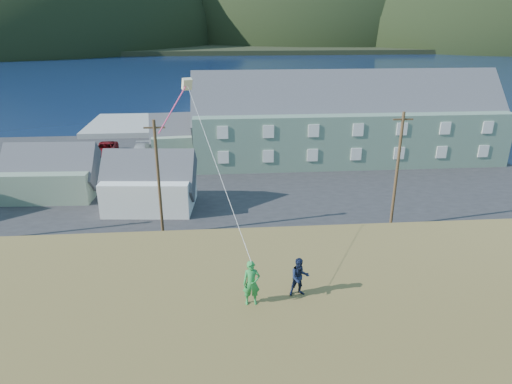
% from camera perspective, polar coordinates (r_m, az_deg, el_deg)
% --- Properties ---
extents(ground, '(900.00, 900.00, 0.00)m').
position_cam_1_polar(ground, '(36.58, -6.40, -6.34)').
color(ground, '#0A1638').
rests_on(ground, ground).
extents(grass_strip, '(110.00, 8.00, 0.10)m').
position_cam_1_polar(grass_strip, '(34.80, -6.48, -7.80)').
color(grass_strip, '#4C3D19').
rests_on(grass_strip, ground).
extents(waterfront_lot, '(72.00, 36.00, 0.12)m').
position_cam_1_polar(waterfront_lot, '(52.21, -5.95, 2.43)').
color(waterfront_lot, '#28282B').
rests_on(waterfront_lot, ground).
extents(wharf, '(26.00, 14.00, 0.90)m').
position_cam_1_polar(wharf, '(74.61, -10.32, 8.32)').
color(wharf, gray).
rests_on(wharf, ground).
extents(far_shore, '(900.00, 320.00, 2.00)m').
position_cam_1_polar(far_shore, '(362.73, -5.08, 18.86)').
color(far_shore, black).
rests_on(far_shore, ground).
extents(far_hills, '(760.00, 265.00, 143.00)m').
position_cam_1_polar(far_hills, '(313.97, 1.76, 18.72)').
color(far_hills, black).
rests_on(far_hills, ground).
extents(lodge, '(36.99, 10.46, 13.00)m').
position_cam_1_polar(lodge, '(57.09, 11.16, 8.94)').
color(lodge, slate).
rests_on(lodge, waterfront_lot).
extents(shed_palegreen_near, '(9.04, 5.88, 6.40)m').
position_cam_1_polar(shed_palegreen_near, '(48.77, -24.23, 2.15)').
color(shed_palegreen_near, gray).
rests_on(shed_palegreen_near, waterfront_lot).
extents(shed_white, '(8.73, 6.21, 6.64)m').
position_cam_1_polar(shed_white, '(42.79, -13.17, 1.16)').
color(shed_white, white).
rests_on(shed_white, waterfront_lot).
extents(shed_palegreen_far, '(10.33, 6.45, 6.64)m').
position_cam_1_polar(shed_palegreen_far, '(58.18, -8.21, 6.88)').
color(shed_palegreen_far, slate).
rests_on(shed_palegreen_far, waterfront_lot).
extents(utility_poles, '(34.26, 0.24, 9.79)m').
position_cam_1_polar(utility_poles, '(36.11, -8.30, 1.37)').
color(utility_poles, '#47331E').
rests_on(utility_poles, waterfront_lot).
extents(parked_cars, '(24.64, 13.04, 1.56)m').
position_cam_1_polar(parked_cars, '(57.87, -14.24, 4.62)').
color(parked_cars, '#222227').
rests_on(parked_cars, waterfront_lot).
extents(kite_flyer_green, '(0.63, 0.42, 1.70)m').
position_cam_1_polar(kite_flyer_green, '(16.50, -0.58, -11.32)').
color(kite_flyer_green, '#268B3B').
rests_on(kite_flyer_green, hillside).
extents(kite_flyer_navy, '(0.79, 0.64, 1.51)m').
position_cam_1_polar(kite_flyer_navy, '(17.08, 5.46, -10.55)').
color(kite_flyer_navy, '#141D39').
rests_on(kite_flyer_navy, hillside).
extents(kite_rig, '(1.88, 4.69, 10.36)m').
position_cam_1_polar(kite_rig, '(22.60, -8.78, 12.51)').
color(kite_rig, beige).
rests_on(kite_rig, ground).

